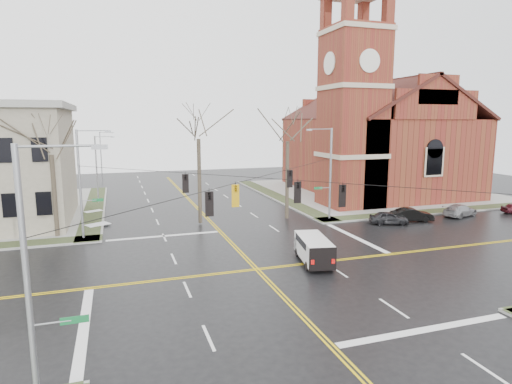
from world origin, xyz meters
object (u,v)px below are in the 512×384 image
object	(u,v)px
church	(372,131)
parked_car_b	(412,215)
tree_nw_far	(51,149)
tree_nw_near	(198,133)
signal_pole_nw	(82,181)
parked_car_c	(460,210)
streetlight_north_b	(102,154)
signal_pole_ne	(329,171)
streetlight_north_a	(98,167)
cargo_van	(313,247)
parked_car_a	(389,218)
tree_ne	(288,136)
signal_pole_sw	(33,276)

from	to	relation	value
church	parked_car_b	bearing A→B (deg)	-109.44
tree_nw_far	tree_nw_near	xyz separation A→B (m)	(12.48, 0.86, 1.19)
signal_pole_nw	parked_car_c	xyz separation A→B (m)	(36.57, -2.77, -4.32)
streetlight_north_b	signal_pole_ne	bearing A→B (deg)	-58.95
church	tree_nw_far	bearing A→B (deg)	-162.79
streetlight_north_a	parked_car_b	distance (m)	35.74
tree_nw_near	signal_pole_ne	bearing A→B (deg)	-10.23
streetlight_north_b	tree_nw_near	bearing A→B (deg)	-74.51
cargo_van	parked_car_a	world-z (taller)	cargo_van
streetlight_north_b	signal_pole_nw	bearing A→B (deg)	-91.05
parked_car_a	tree_nw_near	bearing A→B (deg)	91.93
church	signal_pole_nw	xyz separation A→B (m)	(-36.09, -13.28, -3.48)
tree_nw_near	tree_ne	world-z (taller)	tree_nw_near
streetlight_north_b	cargo_van	distance (m)	50.17
church	signal_pole_sw	distance (m)	51.29
streetlight_north_b	parked_car_a	distance (m)	48.20
signal_pole_ne	parked_car_a	size ratio (longest dim) A/B	2.47
signal_pole_sw	tree_nw_near	bearing A→B (deg)	68.08
signal_pole_sw	streetlight_north_a	bearing A→B (deg)	89.03
signal_pole_sw	signal_pole_ne	bearing A→B (deg)	45.45
signal_pole_nw	tree_nw_near	bearing A→B (deg)	12.49
church	streetlight_north_b	world-z (taller)	church
signal_pole_ne	parked_car_b	xyz separation A→B (m)	(7.65, -3.13, -4.29)
signal_pole_sw	parked_car_b	size ratio (longest dim) A/B	2.24
church	streetlight_north_a	world-z (taller)	church
signal_pole_sw	signal_pole_nw	bearing A→B (deg)	90.00
signal_pole_nw	tree_ne	xyz separation A→B (m)	(18.84, 1.51, 3.41)
streetlight_north_a	parked_car_a	bearing A→B (deg)	-36.67
streetlight_north_b	tree_ne	distance (m)	39.62
signal_pole_sw	cargo_van	world-z (taller)	signal_pole_sw
signal_pole_ne	tree_ne	bearing A→B (deg)	158.38
parked_car_c	tree_nw_far	size ratio (longest dim) A/B	0.42
cargo_van	parked_car_a	xyz separation A→B (m)	(11.87, 7.88, -0.44)
cargo_van	tree_nw_near	size ratio (longest dim) A/B	0.41
tree_nw_near	parked_car_b	bearing A→B (deg)	-14.95
church	streetlight_north_a	xyz separation A→B (m)	(-35.42, 3.22, -3.97)
streetlight_north_a	tree_nw_far	bearing A→B (deg)	-101.18
signal_pole_nw	signal_pole_sw	distance (m)	23.00
tree_ne	tree_nw_far	bearing A→B (deg)	-179.67
streetlight_north_a	tree_ne	xyz separation A→B (m)	(18.17, -14.99, 3.89)
signal_pole_nw	streetlight_north_a	bearing A→B (deg)	87.68
signal_pole_nw	streetlight_north_b	distance (m)	36.51
streetlight_north_a	streetlight_north_b	bearing A→B (deg)	90.00
signal_pole_nw	church	bearing A→B (deg)	20.21
signal_pole_sw	tree_ne	world-z (taller)	tree_ne
streetlight_north_a	parked_car_c	bearing A→B (deg)	-28.22
signal_pole_sw	parked_car_c	distance (m)	42.01
streetlight_north_b	parked_car_b	xyz separation A→B (m)	(29.63, -39.63, -3.80)
signal_pole_ne	streetlight_north_a	xyz separation A→B (m)	(-21.97, 16.50, -0.48)
parked_car_c	cargo_van	bearing A→B (deg)	95.15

